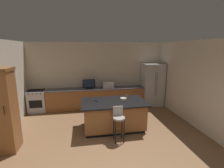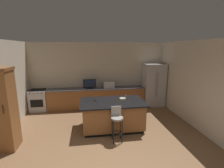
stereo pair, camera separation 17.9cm
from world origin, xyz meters
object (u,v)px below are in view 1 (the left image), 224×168
object	(u,v)px
range_oven	(37,101)
cabinet_tower	(1,109)
bar_stool_center	(119,121)
tv_remote	(126,98)
microwave	(108,85)
cell_phone	(96,101)
kitchen_island	(114,115)
tv_monitor	(89,84)
fruit_bowl	(123,99)
refrigerator	(152,85)

from	to	relation	value
range_oven	cabinet_tower	bearing A→B (deg)	-92.44
range_oven	bar_stool_center	xyz separation A→B (m)	(2.89, -2.89, 0.16)
tv_remote	bar_stool_center	bearing A→B (deg)	-108.80
cabinet_tower	microwave	xyz separation A→B (m)	(3.16, 2.81, -0.10)
microwave	cell_phone	size ratio (longest dim) A/B	3.20
cabinet_tower	bar_stool_center	xyz separation A→B (m)	(3.01, -0.08, -0.52)
kitchen_island	cabinet_tower	xyz separation A→B (m)	(-3.01, -0.71, 0.65)
cabinet_tower	cell_phone	xyz separation A→B (m)	(2.44, 0.86, -0.19)
kitchen_island	tv_remote	bearing A→B (deg)	26.26
kitchen_island	cabinet_tower	world-z (taller)	cabinet_tower
bar_stool_center	tv_monitor	bearing A→B (deg)	103.56
kitchen_island	range_oven	size ratio (longest dim) A/B	2.28
tv_monitor	fruit_bowl	size ratio (longest dim) A/B	2.58
range_oven	bar_stool_center	world-z (taller)	bar_stool_center
cell_phone	tv_remote	world-z (taller)	tv_remote
tv_remote	fruit_bowl	bearing A→B (deg)	-128.84
bar_stool_center	microwave	bearing A→B (deg)	86.62
tv_monitor	cell_phone	size ratio (longest dim) A/B	3.61
bar_stool_center	cabinet_tower	bearing A→B (deg)	178.05
microwave	bar_stool_center	size ratio (longest dim) A/B	0.47
tv_remote	cabinet_tower	bearing A→B (deg)	-157.99
tv_monitor	tv_remote	distance (m)	2.18
cabinet_tower	tv_remote	world-z (taller)	cabinet_tower
refrigerator	microwave	size ratio (longest dim) A/B	4.05
range_oven	microwave	world-z (taller)	microwave
refrigerator	cell_phone	bearing A→B (deg)	-146.03
range_oven	bar_stool_center	distance (m)	4.09
fruit_bowl	tv_monitor	bearing A→B (deg)	118.51
refrigerator	tv_remote	distance (m)	2.49
microwave	tv_monitor	xyz separation A→B (m)	(-0.86, -0.05, 0.06)
cabinet_tower	fruit_bowl	distance (m)	3.46
kitchen_island	cell_phone	size ratio (longest dim) A/B	13.95
cabinet_tower	cell_phone	bearing A→B (deg)	19.33
microwave	tv_remote	size ratio (longest dim) A/B	2.82
refrigerator	microwave	xyz separation A→B (m)	(-2.07, 0.08, 0.06)
refrigerator	cell_phone	xyz separation A→B (m)	(-2.79, -1.88, -0.03)
cell_phone	tv_monitor	bearing A→B (deg)	64.01
fruit_bowl	cell_phone	bearing A→B (deg)	177.07
kitchen_island	tv_remote	xyz separation A→B (m)	(0.49, 0.24, 0.47)
bar_stool_center	cell_phone	distance (m)	1.15
microwave	bar_stool_center	xyz separation A→B (m)	(-0.15, -2.89, -0.42)
range_oven	cabinet_tower	size ratio (longest dim) A/B	0.42
refrigerator	range_oven	size ratio (longest dim) A/B	2.12
microwave	cell_phone	bearing A→B (deg)	-110.20
cabinet_tower	tv_remote	xyz separation A→B (m)	(3.51, 0.95, -0.18)
bar_stool_center	fruit_bowl	distance (m)	1.02
kitchen_island	tv_remote	distance (m)	0.72
fruit_bowl	cell_phone	world-z (taller)	fruit_bowl
cabinet_tower	fruit_bowl	bearing A→B (deg)	13.53
range_oven	cell_phone	xyz separation A→B (m)	(2.32, -1.95, 0.49)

